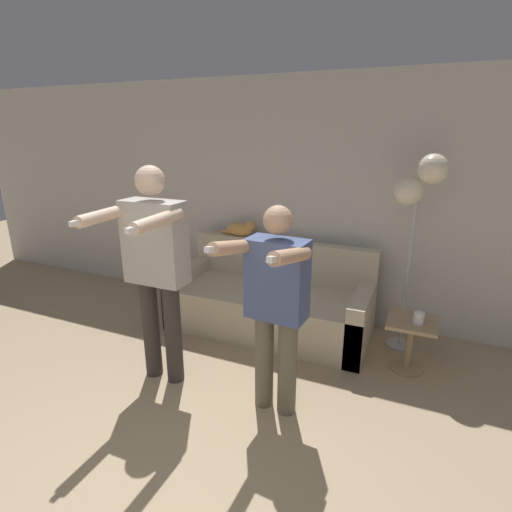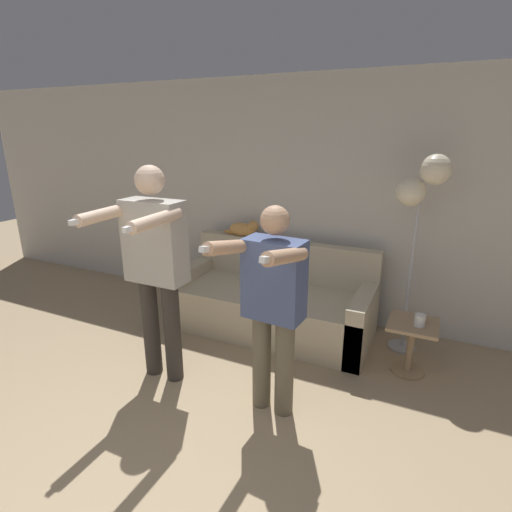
{
  "view_description": "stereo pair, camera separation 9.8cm",
  "coord_description": "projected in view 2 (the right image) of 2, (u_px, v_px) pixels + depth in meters",
  "views": [
    {
      "loc": [
        1.18,
        -1.05,
        2.04
      ],
      "look_at": [
        -0.13,
        1.96,
        1.01
      ],
      "focal_mm": 28.0,
      "sensor_mm": 36.0,
      "label": 1
    },
    {
      "loc": [
        1.26,
        -1.01,
        2.04
      ],
      "look_at": [
        -0.13,
        1.96,
        1.01
      ],
      "focal_mm": 28.0,
      "sensor_mm": 36.0,
      "label": 2
    }
  ],
  "objects": [
    {
      "name": "wall_back",
      "position": [
        313.0,
        202.0,
        4.32
      ],
      "size": [
        10.0,
        0.05,
        2.6
      ],
      "color": "beige",
      "rests_on": "ground_plane"
    },
    {
      "name": "couch",
      "position": [
        272.0,
        303.0,
        4.23
      ],
      "size": [
        2.08,
        0.9,
        0.89
      ],
      "color": "beige",
      "rests_on": "ground_plane"
    },
    {
      "name": "person_left",
      "position": [
        155.0,
        260.0,
        3.16
      ],
      "size": [
        0.56,
        0.67,
        1.8
      ],
      "rotation": [
        0.0,
        0.0,
        -0.0
      ],
      "color": "#38332D",
      "rests_on": "ground_plane"
    },
    {
      "name": "person_right",
      "position": [
        272.0,
        300.0,
        2.79
      ],
      "size": [
        0.53,
        0.69,
        1.57
      ],
      "rotation": [
        0.0,
        0.0,
        -0.07
      ],
      "color": "#6B604C",
      "rests_on": "ground_plane"
    },
    {
      "name": "cat",
      "position": [
        244.0,
        229.0,
        4.52
      ],
      "size": [
        0.45,
        0.13,
        0.19
      ],
      "color": "tan",
      "rests_on": "couch"
    },
    {
      "name": "floor_lamp",
      "position": [
        422.0,
        191.0,
        3.46
      ],
      "size": [
        0.44,
        0.26,
        1.86
      ],
      "color": "#B2B2B7",
      "rests_on": "ground_plane"
    },
    {
      "name": "side_table",
      "position": [
        411.0,
        337.0,
        3.44
      ],
      "size": [
        0.41,
        0.41,
        0.48
      ],
      "color": "#A38460",
      "rests_on": "ground_plane"
    },
    {
      "name": "cup",
      "position": [
        420.0,
        320.0,
        3.33
      ],
      "size": [
        0.09,
        0.09,
        0.1
      ],
      "color": "white",
      "rests_on": "side_table"
    }
  ]
}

